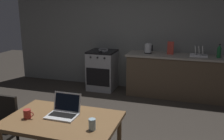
{
  "coord_description": "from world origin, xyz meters",
  "views": [
    {
      "loc": [
        1.38,
        -3.01,
        1.92
      ],
      "look_at": [
        0.16,
        0.84,
        0.86
      ],
      "focal_mm": 40.54,
      "sensor_mm": 36.0,
      "label": 1
    }
  ],
  "objects_px": {
    "frying_pan": "(103,50)",
    "drinking_glass": "(92,124)",
    "stove_oven": "(102,70)",
    "coffee_mug": "(27,114)",
    "laptop": "(64,111)",
    "electric_kettle": "(148,48)",
    "dining_table": "(63,126)",
    "dish_rack": "(199,54)",
    "cereal_box": "(171,48)",
    "bottle": "(219,51)"
  },
  "relations": [
    {
      "from": "laptop",
      "to": "cereal_box",
      "type": "bearing_deg",
      "value": 86.94
    },
    {
      "from": "frying_pan",
      "to": "coffee_mug",
      "type": "bearing_deg",
      "value": -84.78
    },
    {
      "from": "frying_pan",
      "to": "cereal_box",
      "type": "relative_size",
      "value": 1.49
    },
    {
      "from": "electric_kettle",
      "to": "bottle",
      "type": "relative_size",
      "value": 0.8
    },
    {
      "from": "coffee_mug",
      "to": "drinking_glass",
      "type": "height_order",
      "value": "drinking_glass"
    },
    {
      "from": "laptop",
      "to": "frying_pan",
      "type": "bearing_deg",
      "value": 113.91
    },
    {
      "from": "cereal_box",
      "to": "electric_kettle",
      "type": "bearing_deg",
      "value": -177.53
    },
    {
      "from": "laptop",
      "to": "coffee_mug",
      "type": "distance_m",
      "value": 0.37
    },
    {
      "from": "cereal_box",
      "to": "dish_rack",
      "type": "distance_m",
      "value": 0.57
    },
    {
      "from": "coffee_mug",
      "to": "stove_oven",
      "type": "bearing_deg",
      "value": 95.78
    },
    {
      "from": "dining_table",
      "to": "laptop",
      "type": "bearing_deg",
      "value": 107.24
    },
    {
      "from": "frying_pan",
      "to": "drinking_glass",
      "type": "bearing_deg",
      "value": -72.28
    },
    {
      "from": "dining_table",
      "to": "cereal_box",
      "type": "xyz_separation_m",
      "value": [
        0.82,
        3.16,
        0.36
      ]
    },
    {
      "from": "drinking_glass",
      "to": "dish_rack",
      "type": "distance_m",
      "value": 3.42
    },
    {
      "from": "dining_table",
      "to": "coffee_mug",
      "type": "distance_m",
      "value": 0.39
    },
    {
      "from": "electric_kettle",
      "to": "cereal_box",
      "type": "height_order",
      "value": "cereal_box"
    },
    {
      "from": "dining_table",
      "to": "dish_rack",
      "type": "bearing_deg",
      "value": 66.17
    },
    {
      "from": "frying_pan",
      "to": "coffee_mug",
      "type": "xyz_separation_m",
      "value": [
        0.29,
        -3.21,
        -0.12
      ]
    },
    {
      "from": "electric_kettle",
      "to": "bottle",
      "type": "height_order",
      "value": "bottle"
    },
    {
      "from": "frying_pan",
      "to": "drinking_glass",
      "type": "xyz_separation_m",
      "value": [
        1.03,
        -3.24,
        -0.12
      ]
    },
    {
      "from": "coffee_mug",
      "to": "dish_rack",
      "type": "height_order",
      "value": "dish_rack"
    },
    {
      "from": "frying_pan",
      "to": "dish_rack",
      "type": "relative_size",
      "value": 1.17
    },
    {
      "from": "dining_table",
      "to": "cereal_box",
      "type": "relative_size",
      "value": 4.42
    },
    {
      "from": "dining_table",
      "to": "cereal_box",
      "type": "distance_m",
      "value": 3.29
    },
    {
      "from": "cereal_box",
      "to": "bottle",
      "type": "bearing_deg",
      "value": -4.29
    },
    {
      "from": "bottle",
      "to": "frying_pan",
      "type": "bearing_deg",
      "value": 179.52
    },
    {
      "from": "frying_pan",
      "to": "cereal_box",
      "type": "height_order",
      "value": "cereal_box"
    },
    {
      "from": "stove_oven",
      "to": "electric_kettle",
      "type": "relative_size",
      "value": 4.14
    },
    {
      "from": "dining_table",
      "to": "dish_rack",
      "type": "distance_m",
      "value": 3.44
    },
    {
      "from": "cereal_box",
      "to": "coffee_mug",
      "type": "bearing_deg",
      "value": -109.84
    },
    {
      "from": "stove_oven",
      "to": "bottle",
      "type": "height_order",
      "value": "bottle"
    },
    {
      "from": "dining_table",
      "to": "bottle",
      "type": "xyz_separation_m",
      "value": [
        1.76,
        3.09,
        0.36
      ]
    },
    {
      "from": "stove_oven",
      "to": "coffee_mug",
      "type": "bearing_deg",
      "value": -84.22
    },
    {
      "from": "stove_oven",
      "to": "coffee_mug",
      "type": "height_order",
      "value": "stove_oven"
    },
    {
      "from": "frying_pan",
      "to": "drinking_glass",
      "type": "distance_m",
      "value": 3.4
    },
    {
      "from": "dining_table",
      "to": "bottle",
      "type": "relative_size",
      "value": 4.33
    },
    {
      "from": "stove_oven",
      "to": "drinking_glass",
      "type": "distance_m",
      "value": 3.45
    },
    {
      "from": "dining_table",
      "to": "bottle",
      "type": "bearing_deg",
      "value": 60.38
    },
    {
      "from": "laptop",
      "to": "stove_oven",
      "type": "bearing_deg",
      "value": 114.43
    },
    {
      "from": "dish_rack",
      "to": "stove_oven",
      "type": "bearing_deg",
      "value": -179.93
    },
    {
      "from": "cereal_box",
      "to": "frying_pan",
      "type": "bearing_deg",
      "value": -178.05
    },
    {
      "from": "bottle",
      "to": "cereal_box",
      "type": "height_order",
      "value": "bottle"
    },
    {
      "from": "cereal_box",
      "to": "stove_oven",
      "type": "bearing_deg",
      "value": -179.14
    },
    {
      "from": "laptop",
      "to": "electric_kettle",
      "type": "relative_size",
      "value": 1.47
    },
    {
      "from": "frying_pan",
      "to": "drinking_glass",
      "type": "relative_size",
      "value": 3.56
    },
    {
      "from": "stove_oven",
      "to": "laptop",
      "type": "xyz_separation_m",
      "value": [
        0.66,
        -3.06,
        0.35
      ]
    },
    {
      "from": "drinking_glass",
      "to": "cereal_box",
      "type": "distance_m",
      "value": 3.32
    },
    {
      "from": "dining_table",
      "to": "bottle",
      "type": "height_order",
      "value": "bottle"
    },
    {
      "from": "electric_kettle",
      "to": "drinking_glass",
      "type": "xyz_separation_m",
      "value": [
        0.03,
        -3.27,
        -0.19
      ]
    },
    {
      "from": "dining_table",
      "to": "drinking_glass",
      "type": "relative_size",
      "value": 10.61
    }
  ]
}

